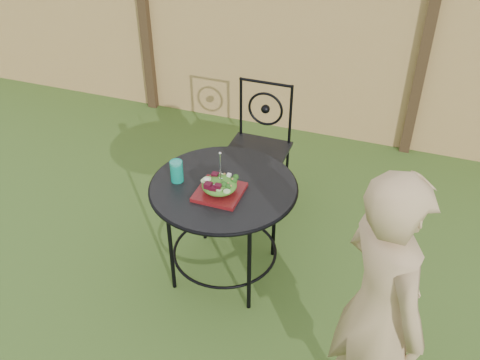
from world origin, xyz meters
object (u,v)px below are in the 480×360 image
Objects in this scene: patio_chair at (259,143)px; salad_plate at (220,192)px; diner at (379,310)px; patio_table at (224,203)px.

patio_chair reaches higher than salad_plate.
patio_chair is 0.62× the size of diner.
diner is at bearing -55.51° from patio_chair.
diner is 1.20m from salad_plate.
patio_table is 0.18m from salad_plate.
patio_chair is 1.01m from salad_plate.
salad_plate is (0.01, -0.09, 0.15)m from patio_table.
salad_plate is at bearing -85.86° from patio_chair.
diner is at bearing -34.40° from patio_table.
patio_table is 0.89m from patio_chair.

